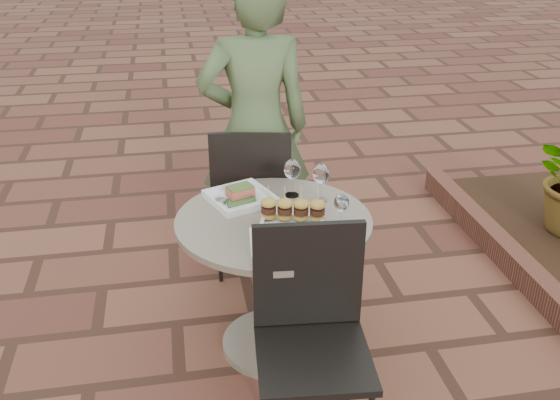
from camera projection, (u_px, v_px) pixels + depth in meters
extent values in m
plane|color=brown|center=(266.00, 366.00, 3.02)|extent=(60.00, 60.00, 0.00)
cylinder|color=gray|center=(274.00, 342.00, 3.15)|extent=(0.52, 0.52, 0.04)
cylinder|color=gray|center=(274.00, 288.00, 3.01)|extent=(0.08, 0.08, 0.70)
cylinder|color=gray|center=(274.00, 221.00, 2.85)|extent=(0.90, 0.90, 0.03)
cube|color=black|center=(253.00, 199.00, 3.66)|extent=(0.52, 0.52, 0.03)
cube|color=black|center=(251.00, 173.00, 3.37)|extent=(0.44, 0.11, 0.46)
cylinder|color=black|center=(286.00, 218.00, 3.93)|extent=(0.02, 0.02, 0.44)
cylinder|color=black|center=(225.00, 218.00, 3.93)|extent=(0.02, 0.02, 0.44)
cylinder|color=black|center=(285.00, 249.00, 3.59)|extent=(0.02, 0.02, 0.44)
cylinder|color=black|center=(220.00, 249.00, 3.59)|extent=(0.02, 0.02, 0.44)
cube|color=black|center=(314.00, 357.00, 2.41)|extent=(0.48, 0.48, 0.03)
cube|color=black|center=(308.00, 274.00, 2.47)|extent=(0.44, 0.07, 0.46)
cylinder|color=black|center=(262.00, 373.00, 2.66)|extent=(0.02, 0.02, 0.44)
cylinder|color=black|center=(350.00, 367.00, 2.69)|extent=(0.02, 0.02, 0.44)
imported|color=#445830|center=(255.00, 129.00, 3.49)|extent=(0.65, 0.44, 1.75)
cube|color=white|center=(240.00, 199.00, 3.00)|extent=(0.36, 0.36, 0.01)
cube|color=#BF5643|center=(240.00, 192.00, 2.98)|extent=(0.14, 0.12, 0.04)
cube|color=#495A28|center=(240.00, 187.00, 2.97)|extent=(0.14, 0.11, 0.01)
cube|color=white|center=(293.00, 221.00, 2.80)|extent=(0.34, 0.34, 0.01)
cube|color=white|center=(280.00, 246.00, 2.61)|extent=(0.27, 0.27, 0.01)
ellipsoid|color=#CA5389|center=(273.00, 251.00, 2.54)|extent=(0.05, 0.04, 0.02)
cylinder|color=white|center=(340.00, 226.00, 2.77)|extent=(0.06, 0.06, 0.00)
cylinder|color=white|center=(341.00, 219.00, 2.75)|extent=(0.01, 0.01, 0.07)
ellipsoid|color=white|center=(341.00, 203.00, 2.72)|extent=(0.07, 0.07, 0.08)
cylinder|color=white|center=(341.00, 204.00, 2.72)|extent=(0.05, 0.05, 0.04)
cylinder|color=white|center=(292.00, 195.00, 3.05)|extent=(0.07, 0.07, 0.00)
cylinder|color=white|center=(292.00, 187.00, 3.03)|extent=(0.01, 0.01, 0.08)
ellipsoid|color=white|center=(292.00, 169.00, 2.99)|extent=(0.08, 0.08, 0.10)
cylinder|color=white|center=(320.00, 200.00, 3.01)|extent=(0.07, 0.07, 0.00)
cylinder|color=white|center=(320.00, 192.00, 2.99)|extent=(0.01, 0.01, 0.08)
ellipsoid|color=white|center=(321.00, 174.00, 2.95)|extent=(0.08, 0.08, 0.10)
cylinder|color=silver|center=(221.00, 203.00, 2.94)|extent=(0.06, 0.06, 0.04)
cube|color=brown|center=(538.00, 286.00, 3.51)|extent=(0.12, 3.00, 0.15)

